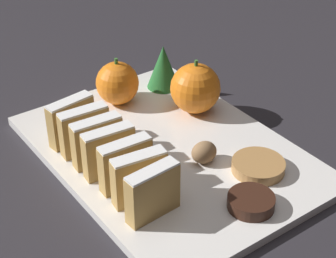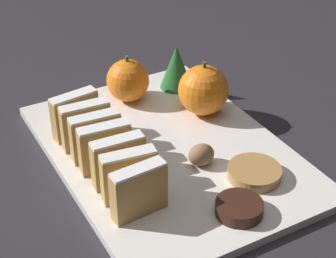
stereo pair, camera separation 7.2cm
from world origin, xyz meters
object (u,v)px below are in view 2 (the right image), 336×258
walnut (201,155)px  chocolate_cookie (239,208)px  orange_near (128,80)px  orange_far (203,90)px

walnut → chocolate_cookie: size_ratio=0.63×
orange_near → walnut: size_ratio=2.09×
orange_near → chocolate_cookie: (-0.00, -0.29, -0.02)m
walnut → orange_near: bearing=92.8°
chocolate_cookie → orange_near: bearing=89.5°
orange_near → walnut: 0.19m
walnut → chocolate_cookie: (-0.01, -0.10, -0.01)m
orange_near → walnut: orange_near is taller
orange_far → chocolate_cookie: size_ratio=1.47×
walnut → chocolate_cookie: bearing=-96.8°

